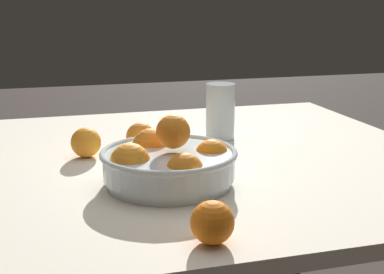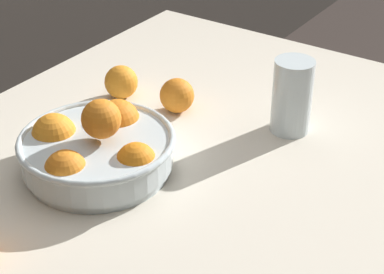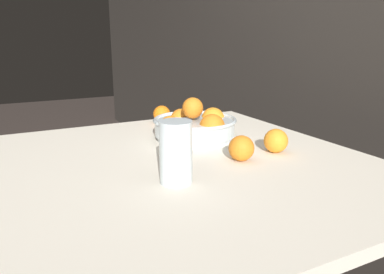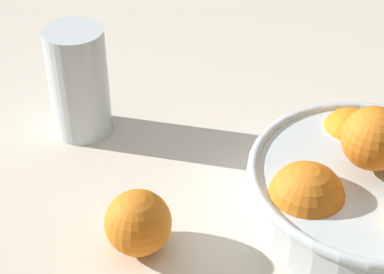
# 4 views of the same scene
# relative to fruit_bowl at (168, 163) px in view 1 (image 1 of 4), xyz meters

# --- Properties ---
(dining_table) EXTENTS (1.09, 1.09, 0.75)m
(dining_table) POSITION_rel_fruit_bowl_xyz_m (0.19, -0.16, -0.13)
(dining_table) COLOR beige
(dining_table) RESTS_ON ground_plane
(fruit_bowl) EXTENTS (0.28, 0.28, 0.14)m
(fruit_bowl) POSITION_rel_fruit_bowl_xyz_m (0.00, 0.00, 0.00)
(fruit_bowl) COLOR silver
(fruit_bowl) RESTS_ON dining_table
(juice_glass) EXTENTS (0.08, 0.08, 0.15)m
(juice_glass) POSITION_rel_fruit_bowl_xyz_m (0.32, -0.22, 0.02)
(juice_glass) COLOR #F4A314
(juice_glass) RESTS_ON dining_table
(orange_loose_near_bowl) EXTENTS (0.07, 0.07, 0.07)m
(orange_loose_near_bowl) POSITION_rel_fruit_bowl_xyz_m (0.26, 0.01, -0.01)
(orange_loose_near_bowl) COLOR orange
(orange_loose_near_bowl) RESTS_ON dining_table
(orange_loose_front) EXTENTS (0.07, 0.07, 0.07)m
(orange_loose_front) POSITION_rel_fruit_bowl_xyz_m (0.24, 0.14, -0.01)
(orange_loose_front) COLOR orange
(orange_loose_front) RESTS_ON dining_table
(orange_loose_aside) EXTENTS (0.07, 0.07, 0.07)m
(orange_loose_aside) POSITION_rel_fruit_bowl_xyz_m (-0.29, -0.00, -0.01)
(orange_loose_aside) COLOR orange
(orange_loose_aside) RESTS_ON dining_table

